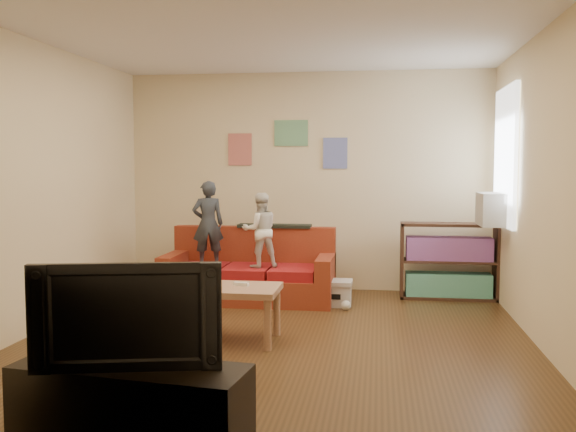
# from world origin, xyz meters

# --- Properties ---
(room_shell) EXTENTS (4.52, 5.02, 2.72)m
(room_shell) POSITION_xyz_m (0.00, 0.00, 1.35)
(room_shell) COLOR #51351A
(room_shell) RESTS_ON ground
(sofa) EXTENTS (1.93, 0.89, 0.85)m
(sofa) POSITION_xyz_m (-0.57, 1.74, 0.29)
(sofa) COLOR maroon
(sofa) RESTS_ON ground
(child_a) EXTENTS (0.41, 0.34, 0.97)m
(child_a) POSITION_xyz_m (-1.03, 1.57, 0.89)
(child_a) COLOR #2D333C
(child_a) RESTS_ON sofa
(child_b) EXTENTS (0.50, 0.46, 0.84)m
(child_b) POSITION_xyz_m (-0.43, 1.57, 0.83)
(child_b) COLOR white
(child_b) RESTS_ON sofa
(coffee_table) EXTENTS (1.08, 0.60, 0.49)m
(coffee_table) POSITION_xyz_m (-0.51, -0.02, 0.42)
(coffee_table) COLOR tan
(coffee_table) RESTS_ON ground
(remote) EXTENTS (0.21, 0.17, 0.02)m
(remote) POSITION_xyz_m (-0.76, -0.14, 0.50)
(remote) COLOR black
(remote) RESTS_ON coffee_table
(game_controller) EXTENTS (0.15, 0.08, 0.03)m
(game_controller) POSITION_xyz_m (-0.31, 0.03, 0.50)
(game_controller) COLOR white
(game_controller) RESTS_ON coffee_table
(bookshelf) EXTENTS (1.10, 0.33, 0.88)m
(bookshelf) POSITION_xyz_m (1.70, 2.11, 0.39)
(bookshelf) COLOR #3E261B
(bookshelf) RESTS_ON ground
(window) EXTENTS (0.04, 1.08, 1.48)m
(window) POSITION_xyz_m (2.22, 1.65, 1.64)
(window) COLOR white
(window) RESTS_ON room_shell
(ac_unit) EXTENTS (0.28, 0.55, 0.35)m
(ac_unit) POSITION_xyz_m (2.10, 1.65, 1.08)
(ac_unit) COLOR #B7B2A3
(ac_unit) RESTS_ON window
(artwork_left) EXTENTS (0.30, 0.01, 0.40)m
(artwork_left) POSITION_xyz_m (-0.85, 2.48, 1.75)
(artwork_left) COLOR #D87266
(artwork_left) RESTS_ON room_shell
(artwork_center) EXTENTS (0.42, 0.01, 0.32)m
(artwork_center) POSITION_xyz_m (-0.20, 2.48, 1.95)
(artwork_center) COLOR #72B27F
(artwork_center) RESTS_ON room_shell
(artwork_right) EXTENTS (0.30, 0.01, 0.38)m
(artwork_right) POSITION_xyz_m (0.35, 2.48, 1.70)
(artwork_right) COLOR #727FCC
(artwork_right) RESTS_ON room_shell
(file_box) EXTENTS (0.41, 0.31, 0.28)m
(file_box) POSITION_xyz_m (0.40, 1.56, 0.14)
(file_box) COLOR beige
(file_box) RESTS_ON ground
(tv_stand) EXTENTS (1.32, 0.59, 0.48)m
(tv_stand) POSITION_xyz_m (-0.42, -2.25, 0.24)
(tv_stand) COLOR black
(tv_stand) RESTS_ON ground
(television) EXTENTS (0.99, 0.35, 0.57)m
(television) POSITION_xyz_m (-0.42, -2.25, 0.76)
(television) COLOR black
(television) RESTS_ON tv_stand
(tissue) EXTENTS (0.12, 0.12, 0.11)m
(tissue) POSITION_xyz_m (0.55, 1.32, 0.05)
(tissue) COLOR silver
(tissue) RESTS_ON ground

